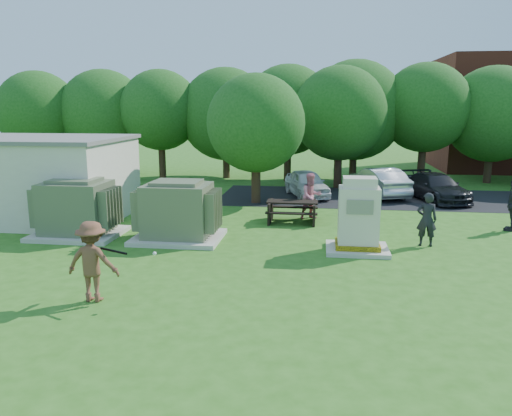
# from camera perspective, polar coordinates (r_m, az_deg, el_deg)

# --- Properties ---
(ground) EXTENTS (120.00, 120.00, 0.00)m
(ground) POSITION_cam_1_polar(r_m,az_deg,el_deg) (12.90, -2.37, -9.27)
(ground) COLOR #2D6619
(ground) RESTS_ON ground
(service_building) EXTENTS (10.00, 5.00, 3.20)m
(service_building) POSITION_cam_1_polar(r_m,az_deg,el_deg) (23.16, -27.02, 2.95)
(service_building) COLOR beige
(service_building) RESTS_ON ground
(parking_strip) EXTENTS (20.00, 6.00, 0.01)m
(parking_strip) POSITION_cam_1_polar(r_m,az_deg,el_deg) (26.23, 18.19, 0.99)
(parking_strip) COLOR #232326
(parking_strip) RESTS_ON ground
(transformer_left) EXTENTS (3.00, 2.40, 2.07)m
(transformer_left) POSITION_cam_1_polar(r_m,az_deg,el_deg) (18.84, -19.79, -0.15)
(transformer_left) COLOR beige
(transformer_left) RESTS_ON ground
(transformer_right) EXTENTS (3.00, 2.40, 2.07)m
(transformer_right) POSITION_cam_1_polar(r_m,az_deg,el_deg) (17.46, -8.93, -0.49)
(transformer_right) COLOR beige
(transformer_right) RESTS_ON ground
(generator_cabinet) EXTENTS (1.97, 1.61, 2.40)m
(generator_cabinet) POSITION_cam_1_polar(r_m,az_deg,el_deg) (16.16, 11.61, -1.28)
(generator_cabinet) COLOR beige
(generator_cabinet) RESTS_ON ground
(picnic_table) EXTENTS (2.02, 1.52, 0.86)m
(picnic_table) POSITION_cam_1_polar(r_m,az_deg,el_deg) (19.94, 4.17, -0.12)
(picnic_table) COLOR black
(picnic_table) RESTS_ON ground
(batter) EXTENTS (1.27, 0.74, 1.95)m
(batter) POSITION_cam_1_polar(r_m,az_deg,el_deg) (12.50, -18.20, -5.82)
(batter) COLOR brown
(batter) RESTS_ON ground
(person_by_generator) EXTENTS (0.69, 0.48, 1.81)m
(person_by_generator) POSITION_cam_1_polar(r_m,az_deg,el_deg) (17.41, 18.93, -1.25)
(person_by_generator) COLOR black
(person_by_generator) RESTS_ON ground
(person_at_picnic) EXTENTS (1.15, 1.07, 1.89)m
(person_at_picnic) POSITION_cam_1_polar(r_m,az_deg,el_deg) (20.58, 6.34, 1.36)
(person_at_picnic) COLOR #D67181
(person_at_picnic) RESTS_ON ground
(car_white) EXTENTS (2.76, 4.26, 1.35)m
(car_white) POSITION_cam_1_polar(r_m,az_deg,el_deg) (25.71, 5.81, 2.83)
(car_white) COLOR white
(car_white) RESTS_ON ground
(car_silver_a) EXTENTS (2.97, 4.74, 1.48)m
(car_silver_a) POSITION_cam_1_polar(r_m,az_deg,el_deg) (26.40, 13.79, 2.92)
(car_silver_a) COLOR #B9B9BE
(car_silver_a) RESTS_ON ground
(car_dark) EXTENTS (3.06, 4.85, 1.31)m
(car_dark) POSITION_cam_1_polar(r_m,az_deg,el_deg) (26.01, 19.88, 2.25)
(car_dark) COLOR black
(car_dark) RESTS_ON ground
(batting_equipment) EXTENTS (1.54, 0.41, 0.14)m
(batting_equipment) POSITION_cam_1_polar(r_m,az_deg,el_deg) (12.11, -15.62, -4.77)
(batting_equipment) COLOR black
(batting_equipment) RESTS_ON ground
(tree_row) EXTENTS (41.30, 13.30, 7.30)m
(tree_row) POSITION_cam_1_polar(r_m,az_deg,el_deg) (30.36, 7.01, 10.75)
(tree_row) COLOR #47301E
(tree_row) RESTS_ON ground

